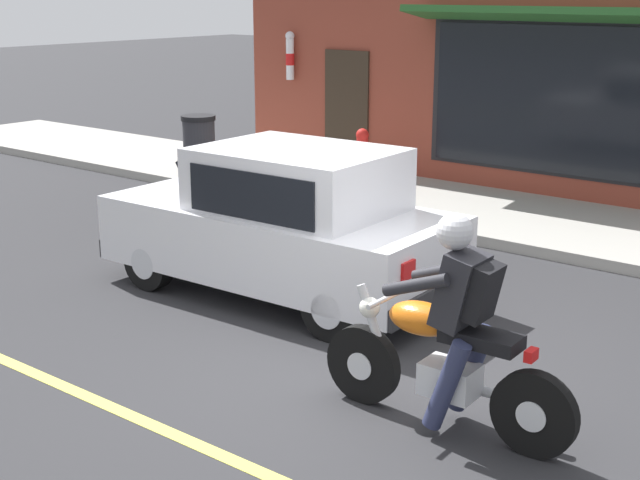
{
  "coord_description": "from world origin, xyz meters",
  "views": [
    {
      "loc": [
        -5.68,
        -4.01,
        3.1
      ],
      "look_at": [
        0.27,
        0.7,
        0.95
      ],
      "focal_mm": 50.0,
      "sensor_mm": 36.0,
      "label": 1
    }
  ],
  "objects_px": {
    "motorcycle_with_rider": "(448,341)",
    "car_hatchback": "(284,224)",
    "fire_hydrant": "(362,157)",
    "trash_bin": "(199,145)"
  },
  "relations": [
    {
      "from": "fire_hydrant",
      "to": "trash_bin",
      "type": "height_order",
      "value": "trash_bin"
    },
    {
      "from": "motorcycle_with_rider",
      "to": "trash_bin",
      "type": "relative_size",
      "value": 2.06
    },
    {
      "from": "motorcycle_with_rider",
      "to": "trash_bin",
      "type": "distance_m",
      "value": 8.93
    },
    {
      "from": "motorcycle_with_rider",
      "to": "fire_hydrant",
      "type": "xyz_separation_m",
      "value": [
        5.89,
        5.0,
        -0.11
      ]
    },
    {
      "from": "motorcycle_with_rider",
      "to": "car_hatchback",
      "type": "relative_size",
      "value": 0.53
    },
    {
      "from": "motorcycle_with_rider",
      "to": "car_hatchback",
      "type": "xyz_separation_m",
      "value": [
        1.5,
        2.83,
        0.09
      ]
    },
    {
      "from": "fire_hydrant",
      "to": "trash_bin",
      "type": "xyz_separation_m",
      "value": [
        -1.06,
        2.51,
        0.06
      ]
    },
    {
      "from": "motorcycle_with_rider",
      "to": "trash_bin",
      "type": "bearing_deg",
      "value": 57.25
    },
    {
      "from": "fire_hydrant",
      "to": "trash_bin",
      "type": "relative_size",
      "value": 0.9
    },
    {
      "from": "car_hatchback",
      "to": "fire_hydrant",
      "type": "xyz_separation_m",
      "value": [
        4.39,
        2.17,
        -0.19
      ]
    }
  ]
}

